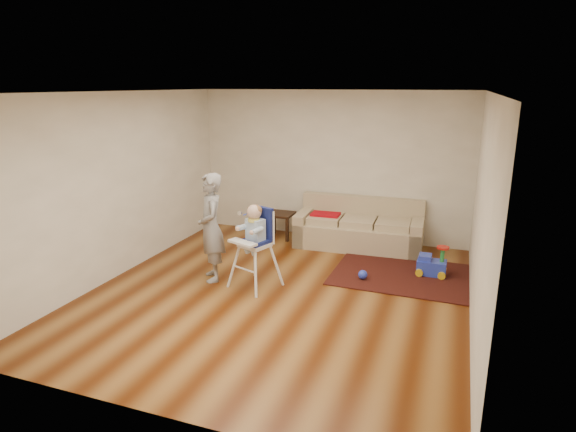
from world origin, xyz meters
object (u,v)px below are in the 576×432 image
(side_table, at_px, (281,225))
(ride_on_toy, at_px, (432,260))
(adult, at_px, (211,228))
(sofa, at_px, (359,224))
(high_chair, at_px, (255,248))
(toy_ball, at_px, (363,275))

(side_table, bearing_deg, ride_on_toy, -19.49)
(ride_on_toy, distance_m, adult, 3.32)
(sofa, height_order, adult, adult)
(high_chair, bearing_deg, sofa, 85.20)
(toy_ball, xyz_separation_m, high_chair, (-1.40, -0.73, 0.50))
(side_table, bearing_deg, adult, -95.95)
(high_chair, distance_m, adult, 0.73)
(ride_on_toy, xyz_separation_m, toy_ball, (-0.94, -0.53, -0.16))
(sofa, distance_m, toy_ball, 1.55)
(sofa, distance_m, adult, 2.79)
(ride_on_toy, xyz_separation_m, adult, (-3.04, -1.23, 0.55))
(high_chair, relative_size, adult, 0.76)
(ride_on_toy, xyz_separation_m, high_chair, (-2.34, -1.27, 0.33))
(side_table, xyz_separation_m, toy_ball, (1.87, -1.52, -0.15))
(adult, bearing_deg, side_table, 139.31)
(sofa, xyz_separation_m, ride_on_toy, (1.31, -0.93, -0.18))
(sofa, bearing_deg, ride_on_toy, -37.41)
(ride_on_toy, height_order, high_chair, high_chair)
(high_chair, xyz_separation_m, adult, (-0.70, 0.03, 0.21))
(ride_on_toy, bearing_deg, high_chair, -150.56)
(sofa, height_order, ride_on_toy, sofa)
(high_chair, bearing_deg, adult, -162.58)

